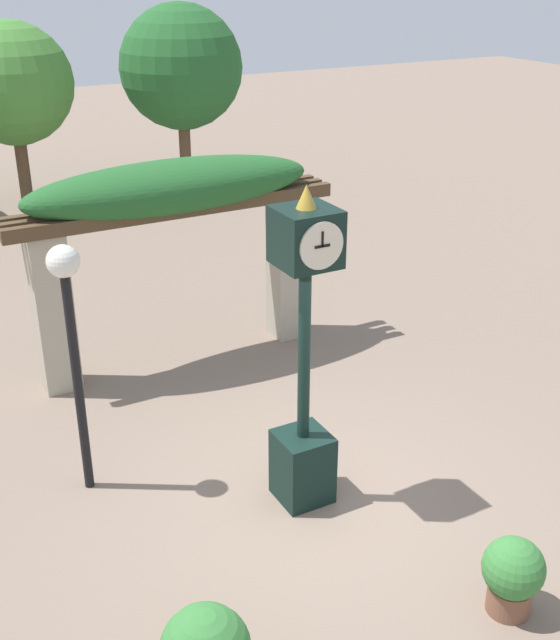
{
  "coord_description": "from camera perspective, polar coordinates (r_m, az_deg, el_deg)",
  "views": [
    {
      "loc": [
        -3.63,
        -5.92,
        5.3
      ],
      "look_at": [
        -0.08,
        0.65,
        1.88
      ],
      "focal_mm": 45.0,
      "sensor_mm": 36.0,
      "label": 1
    }
  ],
  "objects": [
    {
      "name": "potted_plant_near_right",
      "position": [
        7.55,
        16.21,
        -16.94
      ],
      "size": [
        0.55,
        0.55,
        0.75
      ],
      "color": "brown",
      "rests_on": "ground"
    },
    {
      "name": "lamp_post",
      "position": [
        8.18,
        -14.74,
        0.32
      ],
      "size": [
        0.33,
        0.33,
        2.78
      ],
      "color": "black",
      "rests_on": "ground"
    },
    {
      "name": "ground_plane",
      "position": [
        8.73,
        2.57,
        -12.77
      ],
      "size": [
        60.0,
        60.0,
        0.0
      ],
      "primitive_type": "plane",
      "color": "#7F6B5B"
    },
    {
      "name": "pedestal_clock",
      "position": [
        7.96,
        1.71,
        -3.48
      ],
      "size": [
        0.55,
        0.59,
        3.42
      ],
      "color": "black",
      "rests_on": "ground"
    },
    {
      "name": "pergola",
      "position": [
        10.81,
        -7.59,
        7.62
      ],
      "size": [
        4.52,
        1.07,
        2.87
      ],
      "color": "#A89E89",
      "rests_on": "ground"
    }
  ]
}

